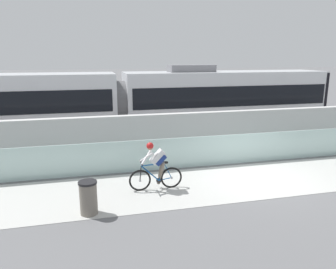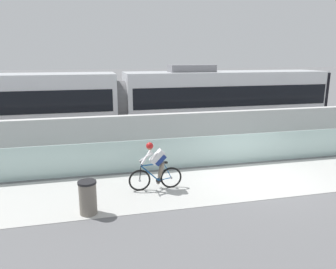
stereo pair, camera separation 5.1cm
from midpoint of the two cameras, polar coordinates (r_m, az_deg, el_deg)
ground_plane at (r=12.24m, az=15.54°, el=-7.48°), size 200.00×200.00×0.00m
bike_path_deck at (r=12.24m, az=15.54°, el=-7.45°), size 32.00×3.20×0.01m
glass_parapet at (r=13.60m, az=11.92°, el=-2.45°), size 32.00×0.05×1.21m
concrete_barrier_wall at (r=15.11m, az=9.05°, el=0.52°), size 32.00×0.36×1.85m
tram_rail_near at (r=17.57m, az=5.83°, el=-0.63°), size 32.00×0.08×0.01m
tram_rail_far at (r=18.89m, az=4.37°, el=0.41°), size 32.00×0.08×0.01m
tram at (r=16.99m, az=-8.44°, el=5.30°), size 22.56×2.54×3.81m
cyclist_on_bike at (r=10.69m, az=-2.24°, el=-5.61°), size 1.77×0.58×1.61m
trash_bin at (r=9.45m, az=-13.81°, el=-10.62°), size 0.51×0.51×0.96m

